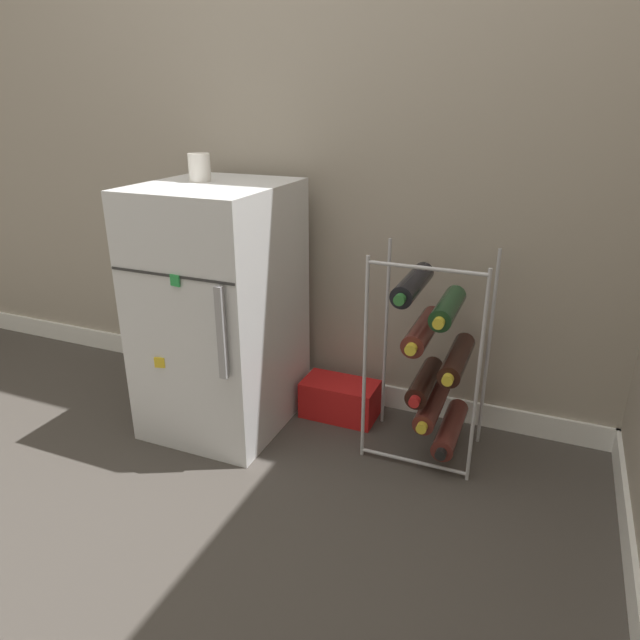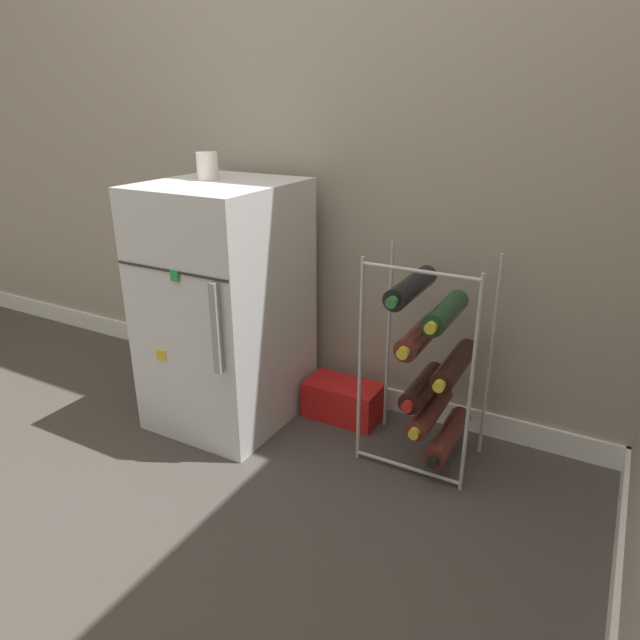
{
  "view_description": "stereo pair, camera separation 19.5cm",
  "coord_description": "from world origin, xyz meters",
  "px_view_note": "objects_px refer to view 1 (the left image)",
  "views": [
    {
      "loc": [
        0.66,
        -1.43,
        1.16
      ],
      "look_at": [
        -0.04,
        0.25,
        0.44
      ],
      "focal_mm": 32.0,
      "sensor_mm": 36.0,
      "label": 1
    },
    {
      "loc": [
        0.84,
        -1.34,
        1.16
      ],
      "look_at": [
        -0.04,
        0.25,
        0.44
      ],
      "focal_mm": 32.0,
      "sensor_mm": 36.0,
      "label": 2
    }
  ],
  "objects_px": {
    "wine_rack": "(435,359)",
    "soda_box": "(340,399)",
    "fridge_top_cup": "(199,167)",
    "mini_fridge": "(221,309)"
  },
  "relations": [
    {
      "from": "wine_rack",
      "to": "soda_box",
      "type": "bearing_deg",
      "value": 165.07
    },
    {
      "from": "fridge_top_cup",
      "to": "mini_fridge",
      "type": "bearing_deg",
      "value": -24.41
    },
    {
      "from": "fridge_top_cup",
      "to": "soda_box",
      "type": "bearing_deg",
      "value": 17.52
    },
    {
      "from": "mini_fridge",
      "to": "wine_rack",
      "type": "xyz_separation_m",
      "value": [
        0.76,
        0.08,
        -0.09
      ]
    },
    {
      "from": "mini_fridge",
      "to": "wine_rack",
      "type": "bearing_deg",
      "value": 5.84
    },
    {
      "from": "soda_box",
      "to": "fridge_top_cup",
      "type": "bearing_deg",
      "value": -162.48
    },
    {
      "from": "wine_rack",
      "to": "fridge_top_cup",
      "type": "relative_size",
      "value": 7.66
    },
    {
      "from": "soda_box",
      "to": "wine_rack",
      "type": "bearing_deg",
      "value": -14.93
    },
    {
      "from": "mini_fridge",
      "to": "soda_box",
      "type": "height_order",
      "value": "mini_fridge"
    },
    {
      "from": "mini_fridge",
      "to": "wine_rack",
      "type": "distance_m",
      "value": 0.77
    }
  ]
}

